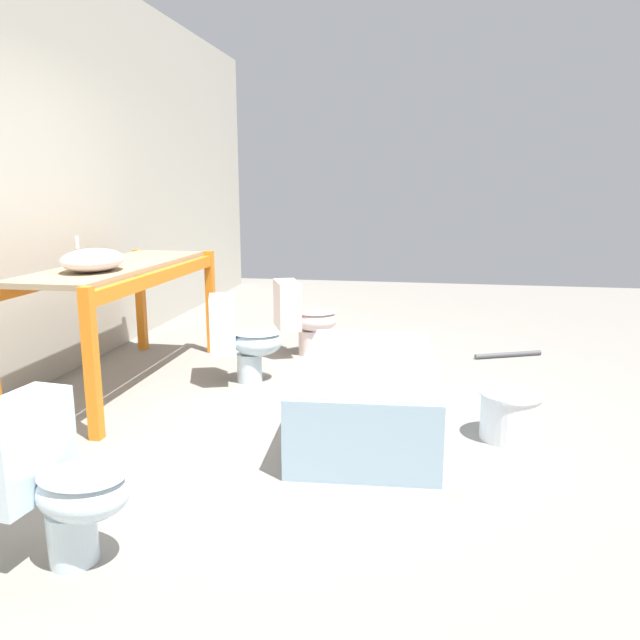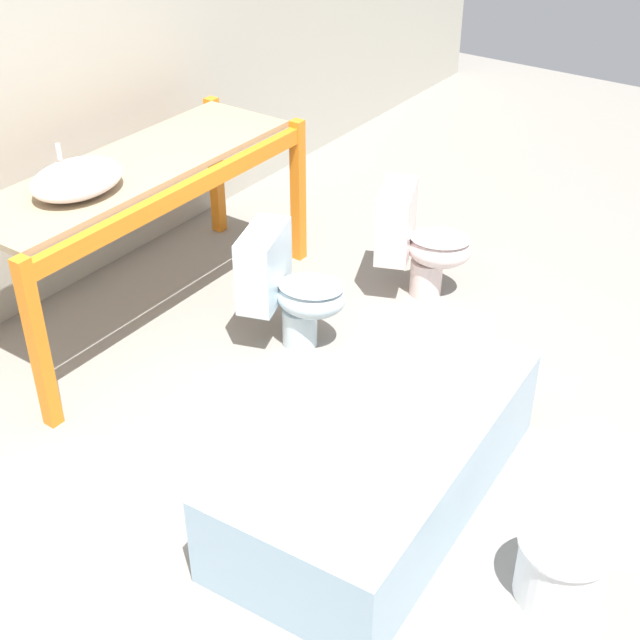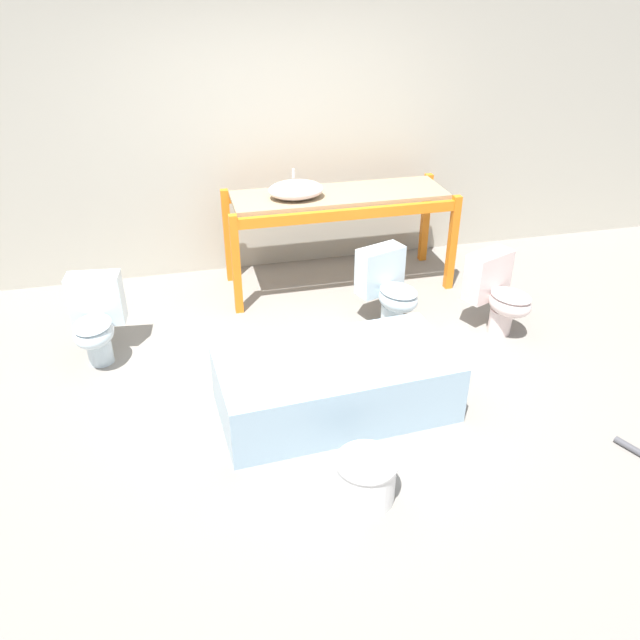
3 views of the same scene
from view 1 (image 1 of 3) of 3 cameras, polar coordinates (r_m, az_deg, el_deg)
The scene contains 9 objects.
ground_plane at distance 3.99m, azimuth -1.99°, elevation -9.22°, with size 12.00×12.00×0.00m, color gray.
shelving_rack at distance 4.75m, azimuth -17.94°, elevation 3.31°, with size 2.06×0.73×0.90m.
sink_basin at distance 4.35m, azimuth -20.06°, elevation 5.18°, with size 0.49×0.37×0.23m.
bathtub_main at distance 3.84m, azimuth 4.36°, elevation -6.23°, with size 1.62×0.89×0.43m.
toilet_near at distance 4.70m, azimuth -7.32°, elevation -1.50°, with size 0.50×0.62×0.66m.
toilet_far at distance 2.69m, azimuth -23.22°, elevation -12.99°, with size 0.41×0.57×0.66m.
toilet_extra at distance 5.42m, azimuth -1.68°, elevation 0.43°, with size 0.52×0.62×0.66m.
bucket_white at distance 3.85m, azimuth 16.96°, elevation -8.23°, with size 0.36×0.36×0.28m.
loose_pipe at distance 5.66m, azimuth 16.83°, elevation -3.05°, with size 0.28×0.59×0.04m.
Camera 1 is at (-3.63, -0.78, 1.45)m, focal length 35.00 mm.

